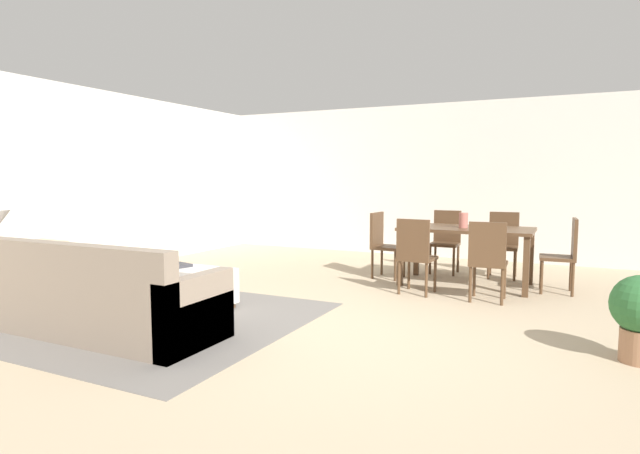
# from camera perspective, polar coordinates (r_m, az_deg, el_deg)

# --- Properties ---
(ground_plane) EXTENTS (10.80, 10.80, 0.00)m
(ground_plane) POSITION_cam_1_polar(r_m,az_deg,el_deg) (4.72, 1.82, -11.84)
(ground_plane) COLOR tan
(wall_back) EXTENTS (9.00, 0.12, 2.70)m
(wall_back) POSITION_cam_1_polar(r_m,az_deg,el_deg) (9.30, 14.61, 4.97)
(wall_back) COLOR silver
(wall_back) RESTS_ON ground_plane
(wall_left) EXTENTS (0.12, 11.00, 2.70)m
(wall_left) POSITION_cam_1_polar(r_m,az_deg,el_deg) (7.84, -28.06, 4.44)
(wall_left) COLOR silver
(wall_left) RESTS_ON ground_plane
(area_rug) EXTENTS (3.00, 2.80, 0.01)m
(area_rug) POSITION_cam_1_polar(r_m,az_deg,el_deg) (5.49, -18.35, -9.60)
(area_rug) COLOR slate
(area_rug) RESTS_ON ground_plane
(couch) EXTENTS (2.23, 0.85, 0.86)m
(couch) POSITION_cam_1_polar(r_m,az_deg,el_deg) (5.06, -23.23, -7.66)
(couch) COLOR gray
(couch) RESTS_ON ground_plane
(ottoman_table) EXTENTS (1.06, 0.47, 0.44)m
(ottoman_table) POSITION_cam_1_polar(r_m,az_deg,el_deg) (5.80, -14.63, -6.22)
(ottoman_table) COLOR silver
(ottoman_table) RESTS_ON ground_plane
(side_table) EXTENTS (0.40, 0.40, 0.56)m
(side_table) POSITION_cam_1_polar(r_m,az_deg,el_deg) (6.15, -32.02, -4.38)
(side_table) COLOR brown
(side_table) RESTS_ON ground_plane
(dining_table) EXTENTS (1.65, 0.92, 0.76)m
(dining_table) POSITION_cam_1_polar(r_m,az_deg,el_deg) (6.97, 15.94, -0.80)
(dining_table) COLOR #513823
(dining_table) RESTS_ON ground_plane
(dining_chair_near_left) EXTENTS (0.43, 0.43, 0.92)m
(dining_chair_near_left) POSITION_cam_1_polar(r_m,az_deg,el_deg) (6.27, 10.54, -2.74)
(dining_chair_near_left) COLOR #513823
(dining_chair_near_left) RESTS_ON ground_plane
(dining_chair_near_right) EXTENTS (0.41, 0.41, 0.92)m
(dining_chair_near_right) POSITION_cam_1_polar(r_m,az_deg,el_deg) (6.08, 18.12, -3.17)
(dining_chair_near_right) COLOR #513823
(dining_chair_near_right) RESTS_ON ground_plane
(dining_chair_far_left) EXTENTS (0.41, 0.41, 0.92)m
(dining_chair_far_left) POSITION_cam_1_polar(r_m,az_deg,el_deg) (7.84, 13.80, -1.16)
(dining_chair_far_left) COLOR #513823
(dining_chair_far_left) RESTS_ON ground_plane
(dining_chair_far_right) EXTENTS (0.42, 0.42, 0.92)m
(dining_chair_far_right) POSITION_cam_1_polar(r_m,az_deg,el_deg) (7.71, 19.67, -1.43)
(dining_chair_far_right) COLOR #513823
(dining_chair_far_right) RESTS_ON ground_plane
(dining_chair_head_east) EXTENTS (0.42, 0.42, 0.92)m
(dining_chair_head_east) POSITION_cam_1_polar(r_m,az_deg,el_deg) (6.91, 25.57, -2.42)
(dining_chair_head_east) COLOR #513823
(dining_chair_head_east) RESTS_ON ground_plane
(dining_chair_head_west) EXTENTS (0.42, 0.42, 0.92)m
(dining_chair_head_west) POSITION_cam_1_polar(r_m,az_deg,el_deg) (7.29, 7.00, -1.53)
(dining_chair_head_west) COLOR #513823
(dining_chair_head_west) RESTS_ON ground_plane
(vase_centerpiece) EXTENTS (0.11, 0.11, 0.19)m
(vase_centerpiece) POSITION_cam_1_polar(r_m,az_deg,el_deg) (6.91, 15.63, 0.73)
(vase_centerpiece) COLOR #B26659
(vase_centerpiece) RESTS_ON dining_table
(book_on_ottoman) EXTENTS (0.31, 0.26, 0.03)m
(book_on_ottoman) POSITION_cam_1_polar(r_m,az_deg,el_deg) (5.84, -15.45, -4.11)
(book_on_ottoman) COLOR #333338
(book_on_ottoman) RESTS_ON ottoman_table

